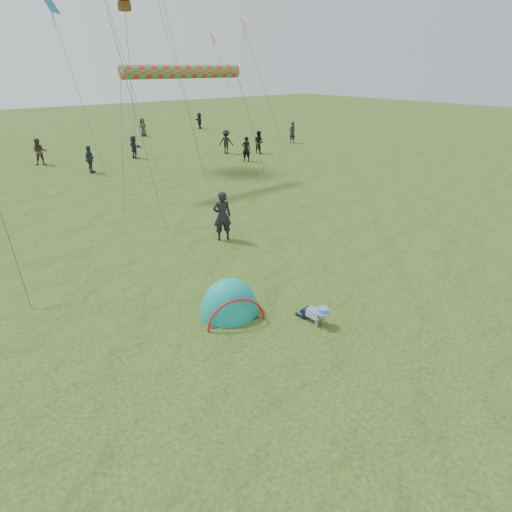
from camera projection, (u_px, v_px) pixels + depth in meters
ground at (300, 328)px, 10.22m from camera, size 140.00×140.00×0.00m
crawling_toddler at (316, 313)px, 10.34m from camera, size 0.57×0.76×0.55m
popup_tent at (229, 313)px, 10.83m from camera, size 1.93×1.73×2.09m
standing_adult at (222, 216)px, 15.06m from camera, size 0.82×0.68×1.91m
crowd_person_0 at (246, 149)px, 27.79m from camera, size 0.71×0.57×1.71m
crowd_person_3 at (226, 142)px, 30.37m from camera, size 1.20×1.30×1.76m
crowd_person_4 at (143, 127)px, 37.90m from camera, size 0.86×0.98×1.68m
crowd_person_5 at (134, 147)px, 28.79m from camera, size 0.60×1.52×1.60m
crowd_person_6 at (292, 132)px, 34.53m from camera, size 0.67×0.46×1.79m
crowd_person_7 at (40, 152)px, 26.77m from camera, size 0.99×0.86×1.77m
crowd_person_8 at (90, 159)px, 24.77m from camera, size 0.97×1.01×1.68m
crowd_person_11 at (199, 121)px, 42.56m from camera, size 0.70×1.56×1.63m
crowd_person_13 at (259, 142)px, 30.43m from camera, size 0.79×0.93×1.68m
rainbow_tube_kite at (184, 72)px, 19.98m from camera, size 6.52×0.64×0.64m
diamond_kite_1 at (213, 38)px, 33.66m from camera, size 0.78×0.78×0.63m
diamond_kite_4 at (50, 4)px, 23.62m from camera, size 1.11×1.11×0.91m
diamond_kite_7 at (244, 24)px, 25.91m from camera, size 0.81×0.81×0.66m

